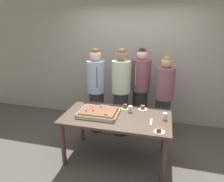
{
  "coord_description": "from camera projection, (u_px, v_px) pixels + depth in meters",
  "views": [
    {
      "loc": [
        0.66,
        -2.83,
        2.18
      ],
      "look_at": [
        -0.11,
        0.15,
        1.12
      ],
      "focal_mm": 32.91,
      "sensor_mm": 36.0,
      "label": 1
    }
  ],
  "objects": [
    {
      "name": "drink_cup_middle",
      "position": [
        165.0,
        116.0,
        3.08
      ],
      "size": [
        0.07,
        0.07,
        0.1
      ],
      "primitive_type": "cylinder",
      "color": "white",
      "rests_on": "party_table"
    },
    {
      "name": "plated_slice_far_left",
      "position": [
        159.0,
        131.0,
        2.73
      ],
      "size": [
        0.15,
        0.15,
        0.06
      ],
      "color": "white",
      "rests_on": "party_table"
    },
    {
      "name": "ground_plane",
      "position": [
        116.0,
        157.0,
        3.46
      ],
      "size": [
        12.0,
        12.0,
        0.0
      ],
      "primitive_type": "plane",
      "color": "#4C4742"
    },
    {
      "name": "sheet_cake",
      "position": [
        99.0,
        113.0,
        3.23
      ],
      "size": [
        0.61,
        0.46,
        0.1
      ],
      "color": "beige",
      "rests_on": "party_table"
    },
    {
      "name": "person_green_shirt_behind",
      "position": [
        121.0,
        92.0,
        3.91
      ],
      "size": [
        0.35,
        0.35,
        1.72
      ],
      "rotation": [
        0.0,
        0.0,
        -1.79
      ],
      "color": "#28282D",
      "rests_on": "ground_plane"
    },
    {
      "name": "party_table",
      "position": [
        116.0,
        121.0,
        3.24
      ],
      "size": [
        1.67,
        0.92,
        0.77
      ],
      "color": "#47382D",
      "rests_on": "ground_plane"
    },
    {
      "name": "person_serving_front",
      "position": [
        96.0,
        90.0,
        4.05
      ],
      "size": [
        0.36,
        0.36,
        1.71
      ],
      "rotation": [
        0.0,
        0.0,
        -1.2
      ],
      "color": "#28282D",
      "rests_on": "ground_plane"
    },
    {
      "name": "cake_server_utensil",
      "position": [
        151.0,
        122.0,
        3.0
      ],
      "size": [
        0.03,
        0.2,
        0.01
      ],
      "primitive_type": "cube",
      "color": "silver",
      "rests_on": "party_table"
    },
    {
      "name": "person_far_right_suit",
      "position": [
        140.0,
        89.0,
        4.11
      ],
      "size": [
        0.37,
        0.37,
        1.7
      ],
      "rotation": [
        0.0,
        0.0,
        -2.0
      ],
      "color": "#28282D",
      "rests_on": "ground_plane"
    },
    {
      "name": "drink_cup_nearest",
      "position": [
        130.0,
        109.0,
        3.33
      ],
      "size": [
        0.07,
        0.07,
        0.1
      ],
      "primitive_type": "cylinder",
      "color": "white",
      "rests_on": "party_table"
    },
    {
      "name": "plated_slice_near_right",
      "position": [
        125.0,
        107.0,
        3.46
      ],
      "size": [
        0.15,
        0.15,
        0.08
      ],
      "color": "white",
      "rests_on": "party_table"
    },
    {
      "name": "person_striped_tie_right",
      "position": [
        164.0,
        97.0,
        3.84
      ],
      "size": [
        0.35,
        0.35,
        1.6
      ],
      "rotation": [
        0.0,
        0.0,
        -2.39
      ],
      "color": "#28282D",
      "rests_on": "ground_plane"
    },
    {
      "name": "plated_slice_near_left",
      "position": [
        143.0,
        108.0,
        3.43
      ],
      "size": [
        0.15,
        0.15,
        0.07
      ],
      "color": "white",
      "rests_on": "party_table"
    },
    {
      "name": "interior_back_panel",
      "position": [
        134.0,
        54.0,
        4.44
      ],
      "size": [
        8.0,
        0.12,
        3.0
      ],
      "primitive_type": "cube",
      "color": "#9E998E",
      "rests_on": "ground_plane"
    }
  ]
}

